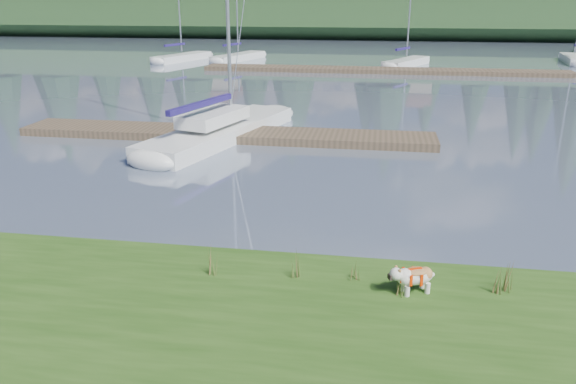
# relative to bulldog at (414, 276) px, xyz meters

# --- Properties ---
(ground) EXTENTS (200.00, 200.00, 0.00)m
(ground) POSITION_rel_bulldog_xyz_m (-2.55, 32.73, -0.66)
(ground) COLOR slate
(ground) RESTS_ON ground
(ridge) EXTENTS (200.00, 20.00, 5.00)m
(ridge) POSITION_rel_bulldog_xyz_m (-2.55, 75.73, 1.84)
(ridge) COLOR #1C3419
(ridge) RESTS_ON ground
(bulldog) EXTENTS (0.85, 0.58, 0.50)m
(bulldog) POSITION_rel_bulldog_xyz_m (0.00, 0.00, 0.00)
(bulldog) COLOR silver
(bulldog) RESTS_ON bank
(sailboat_main) EXTENTS (4.51, 9.74, 13.73)m
(sailboat_main) POSITION_rel_bulldog_xyz_m (-6.42, 12.15, -0.24)
(sailboat_main) COLOR silver
(sailboat_main) RESTS_ON ground
(dock_near) EXTENTS (16.00, 2.00, 0.30)m
(dock_near) POSITION_rel_bulldog_xyz_m (-6.55, 11.73, -0.51)
(dock_near) COLOR #4C3D2C
(dock_near) RESTS_ON ground
(dock_far) EXTENTS (26.00, 2.20, 0.30)m
(dock_far) POSITION_rel_bulldog_xyz_m (-0.55, 32.73, -0.51)
(dock_far) COLOR #4C3D2C
(dock_far) RESTS_ON ground
(sailboat_bg_0) EXTENTS (3.70, 7.43, 10.73)m
(sailboat_bg_0) POSITION_rel_bulldog_xyz_m (-17.20, 38.44, -0.34)
(sailboat_bg_0) COLOR silver
(sailboat_bg_0) RESTS_ON ground
(sailboat_bg_1) EXTENTS (3.79, 7.52, 11.18)m
(sailboat_bg_1) POSITION_rel_bulldog_xyz_m (-12.56, 39.52, -0.33)
(sailboat_bg_1) COLOR silver
(sailboat_bg_1) RESTS_ON ground
(sailboat_bg_2) EXTENTS (4.23, 6.82, 10.51)m
(sailboat_bg_2) POSITION_rel_bulldog_xyz_m (1.50, 37.41, -0.33)
(sailboat_bg_2) COLOR silver
(sailboat_bg_2) RESTS_ON ground
(sailboat_bg_4) EXTENTS (2.34, 7.20, 10.54)m
(sailboat_bg_4) POSITION_rel_bulldog_xyz_m (15.02, 42.15, -0.34)
(sailboat_bg_4) COLOR silver
(sailboat_bg_4) RESTS_ON ground
(weed_0) EXTENTS (0.17, 0.14, 0.62)m
(weed_0) POSITION_rel_bulldog_xyz_m (-2.08, 0.23, -0.05)
(weed_0) COLOR #475B23
(weed_0) RESTS_ON bank
(weed_1) EXTENTS (0.17, 0.14, 0.40)m
(weed_1) POSITION_rel_bulldog_xyz_m (-1.03, 0.32, -0.14)
(weed_1) COLOR #475B23
(weed_1) RESTS_ON bank
(weed_2) EXTENTS (0.17, 0.14, 0.59)m
(weed_2) POSITION_rel_bulldog_xyz_m (1.47, 0.22, -0.07)
(weed_2) COLOR #475B23
(weed_2) RESTS_ON bank
(weed_3) EXTENTS (0.17, 0.14, 0.59)m
(weed_3) POSITION_rel_bulldog_xyz_m (-3.55, 0.13, -0.06)
(weed_3) COLOR #475B23
(weed_3) RESTS_ON bank
(weed_4) EXTENTS (0.17, 0.14, 0.41)m
(weed_4) POSITION_rel_bulldog_xyz_m (-0.27, -0.15, -0.14)
(weed_4) COLOR #475B23
(weed_4) RESTS_ON bank
(weed_5) EXTENTS (0.17, 0.14, 0.58)m
(weed_5) POSITION_rel_bulldog_xyz_m (1.58, 0.32, -0.07)
(weed_5) COLOR #475B23
(weed_5) RESTS_ON bank
(mud_lip) EXTENTS (60.00, 0.50, 0.14)m
(mud_lip) POSITION_rel_bulldog_xyz_m (-2.55, 1.13, -0.59)
(mud_lip) COLOR #33281C
(mud_lip) RESTS_ON ground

